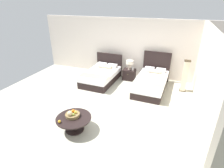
# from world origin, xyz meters

# --- Properties ---
(ground_plane) EXTENTS (9.27, 9.59, 0.02)m
(ground_plane) POSITION_xyz_m (0.00, 0.00, -0.01)
(ground_plane) COLOR #B9B6A1
(wall_back) EXTENTS (9.27, 0.12, 2.68)m
(wall_back) POSITION_xyz_m (0.00, 2.99, 1.34)
(wall_back) COLOR silver
(wall_back) RESTS_ON ground
(wall_side_right) EXTENTS (0.12, 5.19, 2.68)m
(wall_side_right) POSITION_xyz_m (2.84, 0.40, 1.34)
(wall_side_right) COLOR silver
(wall_side_right) RESTS_ON ground
(bed_near_window) EXTENTS (1.34, 2.09, 1.08)m
(bed_near_window) POSITION_xyz_m (-1.11, 1.70, 0.29)
(bed_near_window) COLOR black
(bed_near_window) RESTS_ON ground
(bed_near_corner) EXTENTS (1.24, 2.26, 1.34)m
(bed_near_corner) POSITION_xyz_m (1.12, 1.71, 0.31)
(bed_near_corner) COLOR black
(bed_near_corner) RESTS_ON ground
(nightstand) EXTENTS (0.55, 0.46, 0.50)m
(nightstand) POSITION_xyz_m (-0.00, 2.37, 0.25)
(nightstand) COLOR black
(nightstand) RESTS_ON ground
(table_lamp) EXTENTS (0.33, 0.33, 0.42)m
(table_lamp) POSITION_xyz_m (-0.00, 2.39, 0.78)
(table_lamp) COLOR beige
(table_lamp) RESTS_ON nightstand
(vase) EXTENTS (0.08, 0.08, 0.14)m
(vase) POSITION_xyz_m (0.17, 2.33, 0.57)
(vase) COLOR silver
(vase) RESTS_ON nightstand
(coffee_table) EXTENTS (0.99, 0.99, 0.42)m
(coffee_table) POSITION_xyz_m (-0.48, -1.67, 0.32)
(coffee_table) COLOR black
(coffee_table) RESTS_ON ground
(fruit_bowl) EXTENTS (0.41, 0.41, 0.21)m
(fruit_bowl) POSITION_xyz_m (-0.54, -1.64, 0.49)
(fruit_bowl) COLOR olive
(fruit_bowl) RESTS_ON coffee_table
(loose_apple) EXTENTS (0.08, 0.08, 0.08)m
(loose_apple) POSITION_xyz_m (-0.70, -2.01, 0.47)
(loose_apple) COLOR gold
(loose_apple) RESTS_ON coffee_table
(floor_lamp_corner) EXTENTS (0.24, 0.24, 1.29)m
(floor_lamp_corner) POSITION_xyz_m (2.37, 2.04, 0.64)
(floor_lamp_corner) COLOR #372B1A
(floor_lamp_corner) RESTS_ON ground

